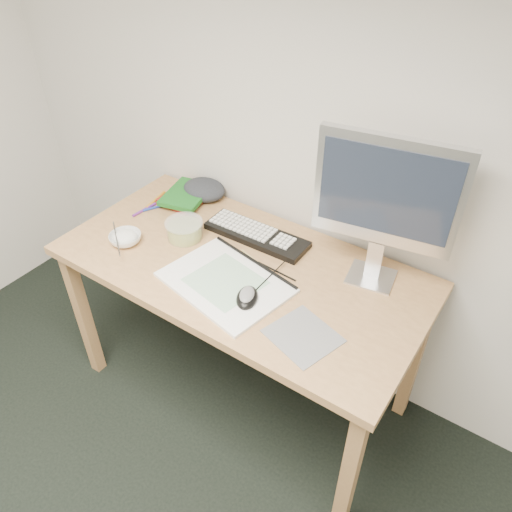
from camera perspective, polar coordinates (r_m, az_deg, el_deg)
The scene contains 18 objects.
desk at distance 1.93m, azimuth -1.81°, elevation -2.82°, with size 1.40×0.70×0.75m.
mousepad at distance 1.62m, azimuth 5.39°, elevation -9.07°, with size 0.21×0.19×0.00m, color slate.
sketchpad at distance 1.79m, azimuth -3.53°, elevation -3.04°, with size 0.44×0.31×0.01m, color white.
keyboard at distance 2.00m, azimuth 0.06°, elevation 2.41°, with size 0.43×0.14×0.03m, color black.
monitor at distance 1.66m, azimuth 14.66°, elevation 6.60°, with size 0.47×0.17×0.55m.
mouse at distance 1.70m, azimuth -1.04°, elevation -4.46°, with size 0.07×0.12×0.04m, color black.
rice_bowl at distance 2.03m, azimuth -14.69°, elevation 1.92°, with size 0.13×0.13×0.04m, color white.
chopsticks at distance 2.01m, azimuth -15.65°, elevation 1.95°, with size 0.02×0.02×0.22m, color silver.
fruit_tub at distance 2.01m, azimuth -8.18°, elevation 2.97°, with size 0.15×0.15×0.07m, color #E3D950.
book_red at distance 2.27m, azimuth -7.88°, elevation 6.80°, with size 0.17×0.23×0.02m, color maroon.
book_green at distance 2.24m, azimuth -7.91°, elevation 7.00°, with size 0.17×0.23×0.02m, color #18601D.
cloth_lump at distance 2.26m, azimuth -5.95°, elevation 7.55°, with size 0.17×0.14×0.07m, color #282A30.
pencil_pink at distance 1.93m, azimuth -2.33°, elevation 0.42°, with size 0.01×0.01×0.17m, color pink.
pencil_tan at distance 1.88m, azimuth 0.07°, elevation -0.66°, with size 0.01×0.01×0.18m, color tan.
pencil_black at distance 1.84m, azimuth 2.36°, elevation -1.75°, with size 0.01×0.01×0.17m, color black.
marker_blue at distance 2.22m, azimuth -11.48°, elevation 5.46°, with size 0.01×0.01×0.12m, color #1C3599.
marker_orange at distance 2.27m, azimuth -11.40°, elevation 6.31°, with size 0.01×0.01×0.14m, color #C18416.
marker_purple at distance 2.22m, azimuth -12.65°, elevation 5.19°, with size 0.01×0.01×0.13m, color #642487.
Camera 1 is at (0.62, 0.27, 1.94)m, focal length 35.00 mm.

